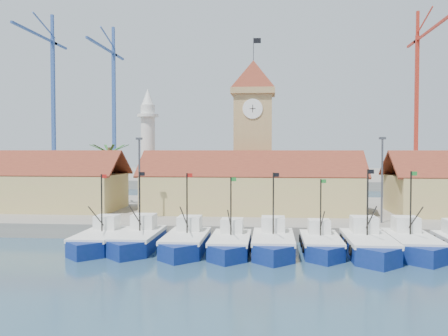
# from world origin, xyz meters

# --- Properties ---
(ground) EXTENTS (400.00, 400.00, 0.00)m
(ground) POSITION_xyz_m (0.00, 0.00, 0.00)
(ground) COLOR navy
(ground) RESTS_ON ground
(quay) EXTENTS (140.00, 32.00, 1.50)m
(quay) POSITION_xyz_m (0.00, 24.00, 0.75)
(quay) COLOR gray
(quay) RESTS_ON ground
(terminal) EXTENTS (240.00, 80.00, 2.00)m
(terminal) POSITION_xyz_m (0.00, 110.00, 1.00)
(terminal) COLOR gray
(terminal) RESTS_ON ground
(boat_0) EXTENTS (3.53, 9.67, 7.32)m
(boat_0) POSITION_xyz_m (-13.39, 2.80, 0.76)
(boat_0) COLOR navy
(boat_0) RESTS_ON ground
(boat_1) EXTENTS (3.65, 9.99, 7.56)m
(boat_1) POSITION_xyz_m (-9.85, 3.10, 0.78)
(boat_1) COLOR navy
(boat_1) RESTS_ON ground
(boat_2) EXTENTS (3.61, 9.88, 7.48)m
(boat_2) POSITION_xyz_m (-5.25, 2.44, 0.77)
(boat_2) COLOR navy
(boat_2) RESTS_ON ground
(boat_3) EXTENTS (3.44, 9.42, 7.13)m
(boat_3) POSITION_xyz_m (-1.20, 2.18, 0.74)
(boat_3) COLOR navy
(boat_3) RESTS_ON ground
(boat_4) EXTENTS (3.65, 10.00, 7.57)m
(boat_4) POSITION_xyz_m (2.60, 2.42, 0.78)
(boat_4) COLOR navy
(boat_4) RESTS_ON ground
(boat_5) EXTENTS (3.35, 9.18, 6.95)m
(boat_5) POSITION_xyz_m (6.84, 2.86, 0.72)
(boat_5) COLOR navy
(boat_5) RESTS_ON ground
(boat_6) EXTENTS (3.83, 10.48, 7.93)m
(boat_6) POSITION_xyz_m (10.85, 2.15, 0.82)
(boat_6) COLOR navy
(boat_6) RESTS_ON ground
(boat_7) EXTENTS (3.72, 10.19, 7.71)m
(boat_7) POSITION_xyz_m (14.81, 3.18, 0.80)
(boat_7) COLOR navy
(boat_7) RESTS_ON ground
(hall_left) EXTENTS (31.20, 10.13, 7.61)m
(hall_left) POSITION_xyz_m (-32.00, 20.00, 3.99)
(hall_left) COLOR tan
(hall_left) RESTS_ON quay
(hall_center) EXTENTS (27.04, 10.13, 7.61)m
(hall_center) POSITION_xyz_m (0.00, 20.00, 3.99)
(hall_center) COLOR tan
(hall_center) RESTS_ON quay
(clock_tower) EXTENTS (5.80, 5.80, 22.70)m
(clock_tower) POSITION_xyz_m (0.00, 26.00, 11.96)
(clock_tower) COLOR tan
(clock_tower) RESTS_ON quay
(minaret) EXTENTS (3.00, 3.00, 16.30)m
(minaret) POSITION_xyz_m (-15.00, 28.00, 9.73)
(minaret) COLOR silver
(minaret) RESTS_ON quay
(palm_tree) EXTENTS (5.60, 5.03, 8.39)m
(palm_tree) POSITION_xyz_m (-20.00, 26.00, 6.25)
(palm_tree) COLOR brown
(palm_tree) RESTS_ON quay
(lamp_posts) EXTENTS (80.70, 0.25, 9.03)m
(lamp_posts) POSITION_xyz_m (0.50, 12.00, 6.48)
(lamp_posts) COLOR #3F3F44
(lamp_posts) RESTS_ON quay
(crane_blue_far) EXTENTS (1.00, 33.61, 46.98)m
(crane_blue_far) POSITION_xyz_m (-62.15, 100.59, 28.13)
(crane_blue_far) COLOR #305094
(crane_blue_far) RESTS_ON terminal
(crane_blue_near) EXTENTS (1.00, 32.40, 44.43)m
(crane_blue_near) POSITION_xyz_m (-45.57, 106.69, 26.63)
(crane_blue_near) COLOR #305094
(crane_blue_near) RESTS_ON terminal
(crane_red_right) EXTENTS (1.00, 35.30, 46.14)m
(crane_red_right) POSITION_xyz_m (43.57, 103.33, 27.82)
(crane_red_right) COLOR #B52B1B
(crane_red_right) RESTS_ON terminal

